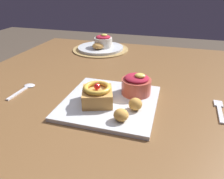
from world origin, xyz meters
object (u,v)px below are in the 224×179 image
object	(u,v)px
cake_slice	(97,94)
fritter_front	(121,115)
back_pastry	(98,46)
back_plate	(101,48)
spoon	(25,89)
fritter_middle	(135,104)
fork	(219,109)
berry_ramekin	(138,84)
front_plate	(110,102)
back_ramekin	(103,41)

from	to	relation	value
cake_slice	fritter_front	bearing A→B (deg)	-37.01
cake_slice	back_pastry	size ratio (longest dim) A/B	1.90
back_plate	spoon	world-z (taller)	back_plate
fritter_front	fritter_middle	size ratio (longest dim) A/B	1.03
fork	cake_slice	bearing A→B (deg)	105.14
back_pastry	berry_ramekin	bearing A→B (deg)	-55.95
front_plate	back_ramekin	size ratio (longest dim) A/B	2.88
front_plate	back_pastry	world-z (taller)	back_pastry
berry_ramekin	back_plate	bearing A→B (deg)	121.59
fritter_front	back_plate	size ratio (longest dim) A/B	0.16
front_plate	spoon	distance (m)	0.32
cake_slice	berry_ramekin	world-z (taller)	berry_ramekin
back_ramekin	fritter_middle	bearing A→B (deg)	-63.38
berry_ramekin	fork	size ratio (longest dim) A/B	0.76
fork	spoon	world-z (taller)	same
fritter_front	fritter_middle	world-z (taller)	fritter_middle
back_plate	spoon	size ratio (longest dim) A/B	1.96
cake_slice	fritter_middle	world-z (taller)	cake_slice
front_plate	fork	xyz separation A→B (m)	(0.32, 0.06, -0.00)
berry_ramekin	back_plate	world-z (taller)	berry_ramekin
back_ramekin	front_plate	bearing A→B (deg)	-69.45
cake_slice	back_ramekin	bearing A→B (deg)	106.81
fritter_middle	back_pastry	world-z (taller)	back_pastry
cake_slice	back_pastry	world-z (taller)	cake_slice
back_pastry	fork	bearing A→B (deg)	-39.39
berry_ramekin	spoon	distance (m)	0.39
berry_ramekin	back_pastry	bearing A→B (deg)	124.05
back_pastry	fritter_front	bearing A→B (deg)	-64.92
berry_ramekin	spoon	bearing A→B (deg)	-171.12
fritter_middle	back_ramekin	distance (m)	0.64
fork	spoon	bearing A→B (deg)	96.52
back_ramekin	cake_slice	bearing A→B (deg)	-73.19
fritter_middle	back_plate	bearing A→B (deg)	117.93
berry_ramekin	back_ramekin	world-z (taller)	back_ramekin
cake_slice	fritter_middle	bearing A→B (deg)	-2.92
berry_ramekin	fork	distance (m)	0.25
berry_ramekin	back_plate	distance (m)	0.56
cake_slice	back_pastry	distance (m)	0.55
berry_ramekin	fork	bearing A→B (deg)	-3.21
fritter_middle	back_ramekin	xyz separation A→B (m)	(-0.29, 0.57, 0.02)
spoon	back_ramekin	bearing A→B (deg)	-10.01
cake_slice	berry_ramekin	size ratio (longest dim) A/B	1.21
cake_slice	spoon	size ratio (longest dim) A/B	0.91
cake_slice	spoon	xyz separation A→B (m)	(-0.28, 0.03, -0.04)
back_plate	fork	xyz separation A→B (m)	(0.54, -0.49, -0.01)
back_pastry	fork	distance (m)	0.70
back_pastry	spoon	distance (m)	0.50
back_ramekin	spoon	world-z (taller)	back_ramekin
front_plate	berry_ramekin	bearing A→B (deg)	44.85
cake_slice	back_plate	distance (m)	0.60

